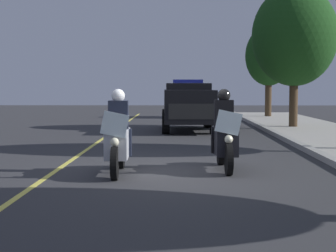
% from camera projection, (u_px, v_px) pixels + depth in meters
% --- Properties ---
extents(ground_plane, '(80.00, 80.00, 0.00)m').
position_uv_depth(ground_plane, '(167.00, 171.00, 11.42)').
color(ground_plane, '#333335').
extents(lane_stripe_center, '(48.00, 0.12, 0.01)m').
position_uv_depth(lane_stripe_center, '(57.00, 170.00, 11.46)').
color(lane_stripe_center, '#E0D14C').
rests_on(lane_stripe_center, ground).
extents(police_motorcycle_lead_left, '(2.14, 0.58, 1.72)m').
position_uv_depth(police_motorcycle_lead_left, '(118.00, 139.00, 10.98)').
color(police_motorcycle_lead_left, black).
rests_on(police_motorcycle_lead_left, ground).
extents(police_motorcycle_lead_right, '(2.14, 0.58, 1.72)m').
position_uv_depth(police_motorcycle_lead_right, '(225.00, 137.00, 11.52)').
color(police_motorcycle_lead_right, black).
rests_on(police_motorcycle_lead_right, ground).
extents(police_suv, '(4.96, 2.19, 2.05)m').
position_uv_depth(police_suv, '(188.00, 104.00, 21.77)').
color(police_suv, black).
rests_on(police_suv, ground).
extents(tree_far_back, '(3.54, 3.54, 5.84)m').
position_uv_depth(tree_far_back, '(295.00, 36.00, 22.50)').
color(tree_far_back, '#42301E').
rests_on(tree_far_back, sidewalk_strip).
extents(tree_behind_suv, '(2.63, 2.63, 5.08)m').
position_uv_depth(tree_behind_suv, '(269.00, 56.00, 30.44)').
color(tree_behind_suv, '#42301E').
rests_on(tree_behind_suv, sidewalk_strip).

